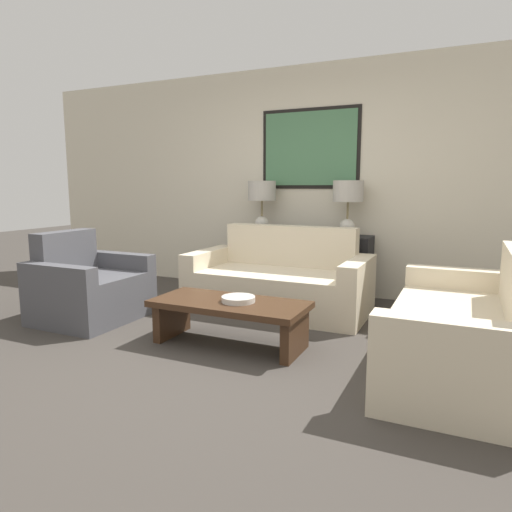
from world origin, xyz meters
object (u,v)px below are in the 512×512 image
at_px(table_lamp_right, 348,197).
at_px(console_table, 302,265).
at_px(couch_by_back_wall, 279,283).
at_px(coffee_table, 230,312).
at_px(table_lamp_left, 262,196).
at_px(couch_by_side, 466,333).
at_px(armchair_near_back_wall, 89,289).
at_px(decorative_bowl, 238,299).

bearing_deg(table_lamp_right, console_table, 180.00).
distance_m(couch_by_back_wall, coffee_table, 1.15).
distance_m(table_lamp_left, coffee_table, 2.12).
bearing_deg(console_table, couch_by_side, -43.48).
xyz_separation_m(couch_by_side, coffee_table, (-1.73, -0.19, -0.01)).
height_order(couch_by_side, armchair_near_back_wall, couch_by_side).
distance_m(console_table, table_lamp_left, 0.94).
relative_size(console_table, decorative_bowl, 5.88).
bearing_deg(decorative_bowl, table_lamp_left, 108.57).
height_order(console_table, couch_by_back_wall, couch_by_back_wall).
height_order(table_lamp_right, armchair_near_back_wall, table_lamp_right).
height_order(console_table, decorative_bowl, console_table).
relative_size(coffee_table, armchair_near_back_wall, 1.33).
bearing_deg(armchair_near_back_wall, couch_by_back_wall, 34.29).
bearing_deg(table_lamp_left, couch_by_side, -36.24).
bearing_deg(couch_by_side, console_table, 136.52).
bearing_deg(armchair_near_back_wall, decorative_bowl, -2.84).
distance_m(couch_by_back_wall, decorative_bowl, 1.15).
distance_m(couch_by_side, coffee_table, 1.74).
height_order(table_lamp_left, decorative_bowl, table_lamp_left).
bearing_deg(decorative_bowl, couch_by_side, 6.24).
bearing_deg(coffee_table, couch_by_side, 6.19).
bearing_deg(console_table, decorative_bowl, -86.76).
relative_size(table_lamp_left, armchair_near_back_wall, 0.65).
relative_size(table_lamp_right, couch_by_side, 0.34).
relative_size(decorative_bowl, armchair_near_back_wall, 0.29).
xyz_separation_m(couch_by_side, armchair_near_back_wall, (-3.31, -0.10, 0.01)).
height_order(table_lamp_left, couch_by_side, table_lamp_left).
bearing_deg(armchair_near_back_wall, table_lamp_left, 59.61).
distance_m(console_table, coffee_table, 1.85).
bearing_deg(table_lamp_left, console_table, 0.00).
bearing_deg(couch_by_back_wall, table_lamp_right, 53.88).
distance_m(table_lamp_left, table_lamp_right, 1.03).
xyz_separation_m(table_lamp_left, decorative_bowl, (0.62, -1.85, -0.77)).
bearing_deg(decorative_bowl, console_table, 93.24).
bearing_deg(armchair_near_back_wall, console_table, 48.69).
height_order(couch_by_back_wall, armchair_near_back_wall, couch_by_back_wall).
distance_m(console_table, couch_by_side, 2.42).
height_order(console_table, table_lamp_left, table_lamp_left).
distance_m(table_lamp_right, couch_by_side, 2.25).
relative_size(table_lamp_left, decorative_bowl, 2.26).
height_order(table_lamp_right, couch_by_side, table_lamp_right).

